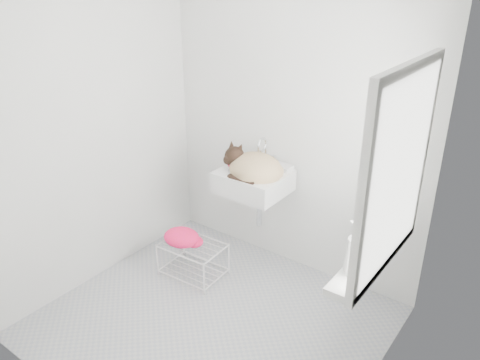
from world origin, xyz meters
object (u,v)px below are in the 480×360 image
Objects in this scene: cat at (253,168)px; bottle_c at (385,238)px; bottle_a at (353,274)px; bottle_b at (371,254)px; wire_rack at (193,258)px; sink at (253,172)px.

cat is 1.21m from bottle_c.
bottle_a reaches higher than bottle_c.
bottle_c is at bearing 90.00° from bottle_b.
bottle_b is 1.20× the size of bottle_c.
cat reaches higher than bottle_a.
bottle_a is at bearing -90.00° from bottle_c.
wire_rack is 2.27× the size of bottle_b.
wire_rack is (-0.31, -0.39, -0.70)m from sink.
cat is 2.91× the size of bottle_c.
bottle_b is (0.00, 0.24, 0.00)m from bottle_a.
wire_rack is 1.64m from bottle_c.
sink is at bearing 163.71° from bottle_c.
bottle_c is (1.17, -0.34, 0.00)m from sink.
cat reaches higher than bottle_c.
sink is 2.45× the size of bottle_b.
cat is at bearing 49.78° from wire_rack.
cat is at bearing -55.57° from sink.
bottle_a reaches higher than sink.
bottle_c reaches higher than wire_rack.
sink is 0.86m from wire_rack.
cat is 2.03× the size of bottle_a.
bottle_b is (1.48, -0.15, 0.70)m from wire_rack.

